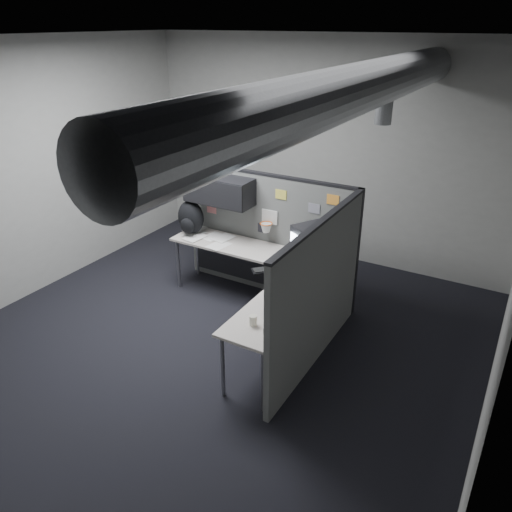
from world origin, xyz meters
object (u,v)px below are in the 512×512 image
Objects in this scene: monitor at (314,245)px; backpack at (191,218)px; keyboard at (270,270)px; desk at (261,270)px; phone at (279,308)px.

monitor is 1.80m from backpack.
monitor is 0.59m from keyboard.
desk is 5.86× the size of keyboard.
keyboard is at bearing -38.83° from desk.
desk is 0.29m from keyboard.
desk is at bearing 141.60° from keyboard.
desk is 1.15m from phone.
desk is at bearing 134.28° from phone.
desk is 5.02× the size of backpack.
desk is 0.71m from monitor.
phone is (0.50, -0.73, 0.02)m from keyboard.
monitor is 2.27× the size of phone.
backpack is (-1.80, 0.03, -0.02)m from monitor.
desk is 1.32m from backpack.
monitor reaches higher than keyboard.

